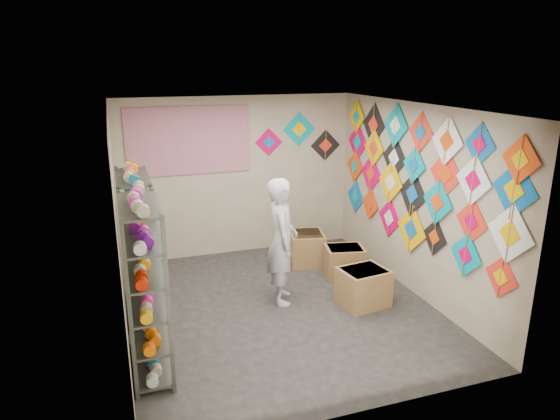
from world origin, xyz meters
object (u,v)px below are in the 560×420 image
object	(u,v)px
shelf_rack_back	(138,246)
carton_b	(344,262)
shopkeeper	(282,241)
carton_a	(363,287)
shelf_rack_front	(145,288)
carton_c	(307,248)

from	to	relation	value
shelf_rack_back	carton_b	distance (m)	3.15
shopkeeper	carton_b	world-z (taller)	shopkeeper
shelf_rack_back	carton_a	xyz separation A→B (m)	(2.89, -0.73, -0.69)
shelf_rack_back	shopkeeper	size ratio (longest dim) A/B	1.08
carton_a	carton_b	size ratio (longest dim) A/B	1.07
shelf_rack_front	shopkeeper	xyz separation A→B (m)	(1.88, 1.06, -0.07)
carton_b	carton_a	bearing A→B (deg)	-88.33
carton_b	carton_c	size ratio (longest dim) A/B	0.97
shelf_rack_front	carton_c	bearing A→B (deg)	39.20
shopkeeper	carton_c	size ratio (longest dim) A/B	2.92
carton_b	carton_c	xyz separation A→B (m)	(-0.37, 0.67, 0.02)
carton_b	carton_c	distance (m)	0.77
carton_a	carton_b	distance (m)	0.97
carton_a	carton_b	xyz separation A→B (m)	(0.17, 0.95, -0.02)
shelf_rack_front	carton_b	distance (m)	3.50
shopkeeper	carton_a	xyz separation A→B (m)	(1.01, -0.48, -0.62)
shelf_rack_front	carton_a	world-z (taller)	shelf_rack_front
shelf_rack_front	carton_c	xyz separation A→B (m)	(2.70, 2.20, -0.69)
shelf_rack_front	shelf_rack_back	world-z (taller)	same
shelf_rack_front	shelf_rack_back	size ratio (longest dim) A/B	1.00
shopkeeper	carton_a	distance (m)	1.28
shelf_rack_front	carton_a	distance (m)	3.03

